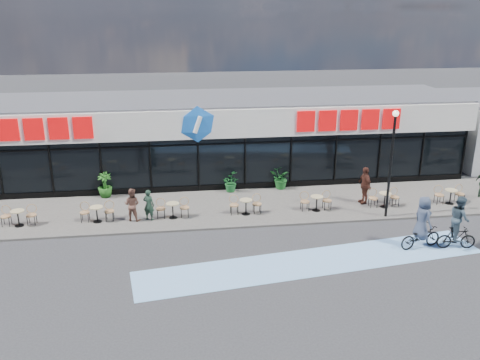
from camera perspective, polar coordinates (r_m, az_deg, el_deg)
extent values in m
plane|color=#28282B|center=(21.02, -3.53, -7.94)|extent=(120.00, 120.00, 0.00)
cube|color=#57544D|center=(25.10, -4.30, -3.23)|extent=(44.00, 5.00, 0.10)
cube|color=#71A3D6|center=(20.33, 8.24, -9.09)|extent=(14.17, 4.13, 0.01)
cube|color=black|center=(29.84, -5.01, 3.31)|extent=(30.00, 6.00, 3.00)
cube|color=silver|center=(29.17, -5.12, 7.50)|extent=(30.60, 6.30, 1.50)
cube|color=#47474C|center=(29.17, -5.18, 9.09)|extent=(30.60, 6.30, 0.10)
cube|color=#0D3696|center=(26.51, -4.78, 4.79)|extent=(30.60, 0.08, 0.18)
cube|color=black|center=(26.62, -4.76, 3.96)|extent=(30.00, 0.06, 0.08)
cube|color=black|center=(27.36, -4.62, -1.00)|extent=(30.00, 0.10, 0.40)
cube|color=red|center=(26.93, -22.12, 5.33)|extent=(5.63, 0.18, 1.10)
cube|color=red|center=(27.63, 12.12, 6.61)|extent=(5.63, 0.18, 1.10)
ellipsoid|color=blue|center=(26.08, -4.79, 6.25)|extent=(1.90, 0.24, 1.90)
cylinder|color=black|center=(28.31, -25.34, 0.66)|extent=(0.10, 0.10, 3.00)
cylinder|color=black|center=(27.64, -20.41, 0.89)|extent=(0.10, 0.10, 3.00)
cylinder|color=black|center=(27.17, -15.28, 1.13)|extent=(0.10, 0.10, 3.00)
cylinder|color=black|center=(26.94, -10.01, 1.37)|extent=(0.10, 0.10, 3.00)
cylinder|color=black|center=(26.93, -4.69, 1.60)|extent=(0.10, 0.10, 3.00)
cylinder|color=black|center=(27.16, 0.58, 1.81)|extent=(0.10, 0.10, 3.00)
cylinder|color=black|center=(27.61, 5.73, 2.00)|extent=(0.10, 0.10, 3.00)
cylinder|color=black|center=(28.28, 10.67, 2.17)|extent=(0.10, 0.10, 3.00)
cylinder|color=black|center=(29.14, 15.35, 2.32)|extent=(0.10, 0.10, 3.00)
cylinder|color=black|center=(30.19, 19.74, 2.44)|extent=(0.10, 0.10, 3.00)
cylinder|color=black|center=(31.40, 23.81, 2.54)|extent=(0.10, 0.10, 3.00)
cylinder|color=black|center=(24.20, 16.52, 1.34)|extent=(0.12, 0.12, 4.81)
sphere|color=#FFF2CC|center=(23.60, 17.09, 7.15)|extent=(0.28, 0.28, 0.28)
cylinder|color=tan|center=(24.81, -23.74, -3.21)|extent=(0.60, 0.60, 0.04)
cylinder|color=black|center=(24.93, -23.64, -3.96)|extent=(0.06, 0.06, 0.70)
cylinder|color=black|center=(25.07, -23.53, -4.72)|extent=(0.40, 0.40, 0.02)
cylinder|color=tan|center=(24.05, -15.84, -2.97)|extent=(0.60, 0.60, 0.04)
cylinder|color=black|center=(24.18, -15.77, -3.74)|extent=(0.06, 0.06, 0.70)
cylinder|color=black|center=(24.31, -15.69, -4.52)|extent=(0.40, 0.40, 0.02)
cylinder|color=tan|center=(23.77, -7.59, -2.65)|extent=(0.60, 0.60, 0.04)
cylinder|color=black|center=(23.90, -7.55, -3.43)|extent=(0.06, 0.06, 0.70)
cylinder|color=black|center=(24.04, -7.52, -4.22)|extent=(0.40, 0.40, 0.02)
cylinder|color=tan|center=(23.98, 0.68, -2.27)|extent=(0.60, 0.60, 0.04)
cylinder|color=black|center=(24.11, 0.67, -3.04)|extent=(0.06, 0.06, 0.70)
cylinder|color=black|center=(24.25, 0.67, -3.83)|extent=(0.40, 0.40, 0.02)
cylinder|color=tan|center=(24.69, 8.63, -1.86)|extent=(0.60, 0.60, 0.04)
cylinder|color=black|center=(24.81, 8.59, -2.62)|extent=(0.06, 0.06, 0.70)
cylinder|color=black|center=(24.94, 8.55, -3.39)|extent=(0.40, 0.40, 0.02)
cylinder|color=tan|center=(25.83, 16.00, -1.45)|extent=(0.60, 0.60, 0.04)
cylinder|color=black|center=(25.95, 15.93, -2.18)|extent=(0.06, 0.06, 0.70)
cylinder|color=black|center=(26.08, 15.86, -2.92)|extent=(0.40, 0.40, 0.02)
cylinder|color=tan|center=(27.37, 22.65, -1.06)|extent=(0.60, 0.60, 0.04)
cylinder|color=black|center=(27.48, 22.56, -1.75)|extent=(0.06, 0.06, 0.70)
cylinder|color=black|center=(27.60, 22.47, -2.45)|extent=(0.40, 0.40, 0.02)
imported|color=#1B4B15|center=(27.12, -14.94, -0.54)|extent=(0.85, 0.85, 1.30)
imported|color=#195926|center=(27.04, -1.14, -0.24)|extent=(0.99, 1.08, 1.04)
imported|color=#18561F|center=(27.49, 4.50, 0.17)|extent=(1.21, 1.11, 1.16)
imported|color=#1A3023|center=(23.75, -10.21, -2.76)|extent=(0.63, 0.54, 1.47)
imported|color=brown|center=(23.82, -12.03, -2.71)|extent=(0.91, 0.81, 1.55)
imported|color=#3E1D16|center=(26.06, 13.81, -0.56)|extent=(0.60, 1.16, 1.89)
imported|color=black|center=(22.32, 19.60, -6.03)|extent=(1.97, 1.03, 0.98)
imported|color=#333D50|center=(21.98, 19.85, -3.99)|extent=(0.75, 0.98, 1.81)
imported|color=black|center=(22.78, 23.12, -6.01)|extent=(1.64, 0.67, 0.96)
imported|color=#2F3F49|center=(22.44, 23.41, -3.92)|extent=(0.82, 0.99, 1.85)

